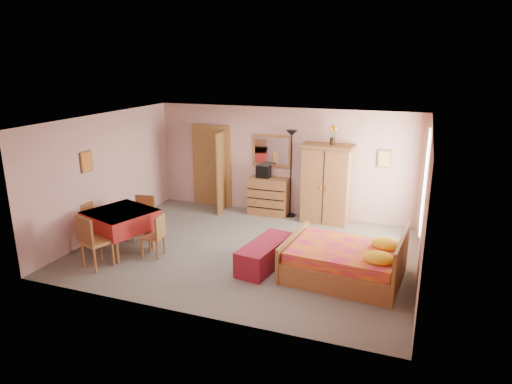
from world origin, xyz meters
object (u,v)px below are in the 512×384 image
at_px(floor_lamp, 291,174).
at_px(chair_east, 153,236).
at_px(bench, 265,254).
at_px(chair_west, 93,225).
at_px(wardrobe, 326,184).
at_px(chair_south, 97,241).
at_px(chair_north, 143,219).
at_px(stereo, 263,171).
at_px(dining_table, 122,231).
at_px(bed, 344,253).
at_px(wall_mirror, 272,151).
at_px(sunflower_vase, 333,135).
at_px(chest_of_drawers, 269,196).

height_order(floor_lamp, chair_east, floor_lamp).
height_order(bench, chair_west, chair_west).
xyz_separation_m(wardrobe, chair_south, (-3.41, -3.82, -0.41)).
xyz_separation_m(bench, chair_north, (-2.85, 0.35, 0.22)).
bearing_deg(chair_east, floor_lamp, -36.24).
distance_m(stereo, wardrobe, 1.58).
height_order(stereo, dining_table, stereo).
height_order(stereo, chair_south, stereo).
relative_size(bench, dining_table, 1.24).
xyz_separation_m(bed, chair_east, (-3.61, -0.40, -0.04)).
distance_m(wall_mirror, bed, 3.91).
bearing_deg(sunflower_vase, wardrobe, -168.26).
xyz_separation_m(wall_mirror, floor_lamp, (0.53, -0.16, -0.50)).
xyz_separation_m(wall_mirror, stereo, (-0.15, -0.19, -0.48)).
bearing_deg(chair_south, wardrobe, 65.90).
bearing_deg(bed, dining_table, -170.18).
height_order(sunflower_vase, chair_west, sunflower_vase).
height_order(wardrobe, chair_north, wardrobe).
height_order(chair_south, chair_east, chair_south).
xyz_separation_m(floor_lamp, chair_west, (-3.31, -3.11, -0.62)).
xyz_separation_m(stereo, wardrobe, (1.57, -0.10, -0.14)).
distance_m(bed, chair_west, 5.10).
bearing_deg(stereo, sunflower_vase, -2.86).
distance_m(chair_north, chair_east, 0.96).
bearing_deg(bed, chair_north, -178.89).
bearing_deg(chair_south, sunflower_vase, 65.27).
xyz_separation_m(stereo, chair_west, (-2.62, -3.08, -0.64)).
xyz_separation_m(floor_lamp, bed, (1.78, -2.80, -0.59)).
height_order(floor_lamp, chair_west, floor_lamp).
xyz_separation_m(stereo, chair_east, (-1.15, -3.17, -0.65)).
xyz_separation_m(bench, chair_west, (-3.66, -0.25, 0.19)).
height_order(sunflower_vase, chair_east, sunflower_vase).
xyz_separation_m(sunflower_vase, chair_west, (-4.29, -3.00, -1.64)).
bearing_deg(floor_lamp, bed, -57.48).
xyz_separation_m(wardrobe, bed, (0.90, -2.67, -0.46)).
bearing_deg(chair_east, bench, -87.79).
bearing_deg(wardrobe, dining_table, -135.81).
height_order(chest_of_drawers, stereo, stereo).
distance_m(wall_mirror, dining_table, 4.06).
bearing_deg(dining_table, floor_lamp, 51.16).
xyz_separation_m(wall_mirror, bench, (0.89, -3.02, -1.31)).
bearing_deg(chest_of_drawers, stereo, 171.21).
bearing_deg(chair_east, stereo, -26.34).
xyz_separation_m(chest_of_drawers, chair_east, (-1.29, -3.15, -0.04)).
height_order(chest_of_drawers, bed, bed).
bearing_deg(chest_of_drawers, dining_table, -123.75).
bearing_deg(chair_west, floor_lamp, 143.80).
relative_size(wall_mirror, dining_table, 0.88).
xyz_separation_m(wall_mirror, chair_south, (-1.99, -4.11, -1.04)).
height_order(chair_north, chair_east, chair_north).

